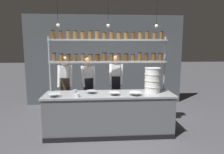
% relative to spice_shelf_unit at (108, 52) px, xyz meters
% --- Properties ---
extents(ground_plane, '(40.00, 40.00, 0.00)m').
position_rel_spice_shelf_unit_xyz_m(ground_plane, '(0.01, -0.33, -1.82)').
color(ground_plane, '#4C4C51').
extents(back_wall, '(5.21, 0.12, 2.95)m').
position_rel_spice_shelf_unit_xyz_m(back_wall, '(0.01, 2.10, -0.35)').
color(back_wall, '#4C5156').
rests_on(back_wall, ground_plane).
extents(prep_counter, '(2.81, 0.76, 0.92)m').
position_rel_spice_shelf_unit_xyz_m(prep_counter, '(0.01, -0.33, -1.36)').
color(prep_counter, slate).
rests_on(prep_counter, ground_plane).
extents(spice_shelf_unit, '(2.70, 0.28, 2.30)m').
position_rel_spice_shelf_unit_xyz_m(spice_shelf_unit, '(0.00, 0.00, 0.00)').
color(spice_shelf_unit, '#999BA0').
rests_on(spice_shelf_unit, ground_plane).
extents(chef_left, '(0.37, 0.30, 1.70)m').
position_rel_spice_shelf_unit_xyz_m(chef_left, '(-1.05, 0.40, -0.84)').
color(chef_left, black).
rests_on(chef_left, ground_plane).
extents(chef_center, '(0.40, 0.33, 1.66)m').
position_rel_spice_shelf_unit_xyz_m(chef_center, '(-0.48, 0.47, -0.87)').
color(chef_center, black).
rests_on(chef_center, ground_plane).
extents(chef_right, '(0.39, 0.32, 1.71)m').
position_rel_spice_shelf_unit_xyz_m(chef_right, '(0.24, 0.51, -0.83)').
color(chef_right, black).
rests_on(chef_right, ground_plane).
extents(container_stack, '(0.36, 0.36, 0.55)m').
position_rel_spice_shelf_unit_xyz_m(container_stack, '(0.99, -0.26, -0.63)').
color(container_stack, white).
rests_on(container_stack, prep_counter).
extents(prep_bowl_near_left, '(0.23, 0.23, 0.06)m').
position_rel_spice_shelf_unit_xyz_m(prep_bowl_near_left, '(0.11, -0.48, -0.87)').
color(prep_bowl_near_left, silver).
rests_on(prep_bowl_near_left, prep_counter).
extents(prep_bowl_center_front, '(0.23, 0.23, 0.06)m').
position_rel_spice_shelf_unit_xyz_m(prep_bowl_center_front, '(-0.38, -0.28, -0.87)').
color(prep_bowl_center_front, '#B2B7BC').
rests_on(prep_bowl_center_front, prep_counter).
extents(prep_bowl_center_back, '(0.24, 0.24, 0.07)m').
position_rel_spice_shelf_unit_xyz_m(prep_bowl_center_back, '(-1.13, -0.53, -0.87)').
color(prep_bowl_center_back, silver).
rests_on(prep_bowl_center_back, prep_counter).
extents(prep_bowl_near_right, '(0.26, 0.26, 0.07)m').
position_rel_spice_shelf_unit_xyz_m(prep_bowl_near_right, '(0.55, -0.53, -0.87)').
color(prep_bowl_near_right, white).
rests_on(prep_bowl_near_right, prep_counter).
extents(serving_cup_front, '(0.08, 0.08, 0.08)m').
position_rel_spice_shelf_unit_xyz_m(serving_cup_front, '(-0.64, -0.60, -0.86)').
color(serving_cup_front, silver).
rests_on(serving_cup_front, prep_counter).
extents(serving_cup_by_board, '(0.09, 0.09, 0.08)m').
position_rel_spice_shelf_unit_xyz_m(serving_cup_by_board, '(-0.73, -0.28, -0.86)').
color(serving_cup_by_board, '#B2B7BC').
rests_on(serving_cup_by_board, prep_counter).
extents(pendant_light_row, '(2.12, 0.07, 0.57)m').
position_rel_spice_shelf_unit_xyz_m(pendant_light_row, '(-0.01, -0.33, 0.57)').
color(pendant_light_row, black).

